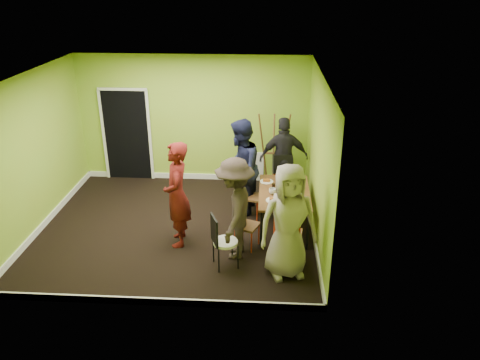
% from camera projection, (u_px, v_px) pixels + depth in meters
% --- Properties ---
extents(ground, '(5.00, 5.00, 0.00)m').
position_uv_depth(ground, '(178.00, 227.00, 8.70)').
color(ground, black).
rests_on(ground, ground).
extents(room_walls, '(5.04, 4.54, 2.82)m').
position_uv_depth(room_walls, '(174.00, 177.00, 8.34)').
color(room_walls, '#99B72F').
rests_on(room_walls, ground).
extents(dining_table, '(0.90, 1.50, 0.75)m').
position_uv_depth(dining_table, '(284.00, 194.00, 8.37)').
color(dining_table, black).
rests_on(dining_table, ground).
extents(chair_left_far, '(0.45, 0.45, 0.89)m').
position_uv_depth(chair_left_far, '(248.00, 192.00, 8.90)').
color(chair_left_far, red).
rests_on(chair_left_far, ground).
extents(chair_left_near, '(0.47, 0.47, 0.88)m').
position_uv_depth(chair_left_near, '(243.00, 220.00, 7.91)').
color(chair_left_near, red).
rests_on(chair_left_near, ground).
extents(chair_back_end, '(0.46, 0.52, 0.97)m').
position_uv_depth(chair_back_end, '(283.00, 169.00, 9.49)').
color(chair_back_end, red).
rests_on(chair_back_end, ground).
extents(chair_front_end, '(0.49, 0.50, 1.06)m').
position_uv_depth(chair_front_end, '(287.00, 232.00, 7.35)').
color(chair_front_end, red).
rests_on(chair_front_end, ground).
extents(chair_bentwood, '(0.46, 0.45, 0.90)m').
position_uv_depth(chair_bentwood, '(221.00, 239.00, 7.34)').
color(chair_bentwood, black).
rests_on(chair_bentwood, ground).
extents(easel, '(0.68, 0.64, 1.70)m').
position_uv_depth(easel, '(273.00, 152.00, 9.95)').
color(easel, brown).
rests_on(easel, ground).
extents(plate_near_left, '(0.25, 0.25, 0.01)m').
position_uv_depth(plate_near_left, '(267.00, 181.00, 8.74)').
color(plate_near_left, white).
rests_on(plate_near_left, dining_table).
extents(plate_near_right, '(0.25, 0.25, 0.01)m').
position_uv_depth(plate_near_right, '(273.00, 200.00, 8.02)').
color(plate_near_right, white).
rests_on(plate_near_right, dining_table).
extents(plate_far_back, '(0.22, 0.22, 0.01)m').
position_uv_depth(plate_far_back, '(287.00, 179.00, 8.85)').
color(plate_far_back, white).
rests_on(plate_far_back, dining_table).
extents(plate_far_front, '(0.25, 0.25, 0.01)m').
position_uv_depth(plate_far_front, '(289.00, 205.00, 7.84)').
color(plate_far_front, white).
rests_on(plate_far_front, dining_table).
extents(plate_wall_back, '(0.21, 0.21, 0.01)m').
position_uv_depth(plate_wall_back, '(299.00, 188.00, 8.46)').
color(plate_wall_back, white).
rests_on(plate_wall_back, dining_table).
extents(plate_wall_front, '(0.27, 0.27, 0.01)m').
position_uv_depth(plate_wall_front, '(298.00, 198.00, 8.11)').
color(plate_wall_front, white).
rests_on(plate_wall_front, dining_table).
extents(thermos, '(0.06, 0.06, 0.21)m').
position_uv_depth(thermos, '(286.00, 185.00, 8.35)').
color(thermos, white).
rests_on(thermos, dining_table).
extents(blue_bottle, '(0.07, 0.07, 0.21)m').
position_uv_depth(blue_bottle, '(301.00, 196.00, 7.93)').
color(blue_bottle, '#1A39C7').
rests_on(blue_bottle, dining_table).
extents(orange_bottle, '(0.03, 0.03, 0.08)m').
position_uv_depth(orange_bottle, '(280.00, 184.00, 8.54)').
color(orange_bottle, red).
rests_on(orange_bottle, dining_table).
extents(glass_mid, '(0.06, 0.06, 0.08)m').
position_uv_depth(glass_mid, '(273.00, 186.00, 8.47)').
color(glass_mid, black).
rests_on(glass_mid, dining_table).
extents(glass_back, '(0.07, 0.07, 0.08)m').
position_uv_depth(glass_back, '(288.00, 181.00, 8.67)').
color(glass_back, black).
rests_on(glass_back, dining_table).
extents(glass_front, '(0.07, 0.07, 0.10)m').
position_uv_depth(glass_front, '(293.00, 202.00, 7.86)').
color(glass_front, black).
rests_on(glass_front, dining_table).
extents(cup_a, '(0.13, 0.13, 0.10)m').
position_uv_depth(cup_a, '(273.00, 191.00, 8.24)').
color(cup_a, white).
rests_on(cup_a, dining_table).
extents(cup_b, '(0.10, 0.10, 0.09)m').
position_uv_depth(cup_b, '(292.00, 189.00, 8.34)').
color(cup_b, white).
rests_on(cup_b, dining_table).
extents(person_standing, '(0.54, 0.74, 1.84)m').
position_uv_depth(person_standing, '(177.00, 195.00, 7.84)').
color(person_standing, '#51100D').
rests_on(person_standing, ground).
extents(person_left_far, '(0.82, 1.00, 1.88)m').
position_uv_depth(person_left_far, '(241.00, 168.00, 8.85)').
color(person_left_far, '#151835').
rests_on(person_left_far, ground).
extents(person_left_near, '(0.72, 1.16, 1.72)m').
position_uv_depth(person_left_near, '(235.00, 209.00, 7.50)').
color(person_left_near, '#2F251F').
rests_on(person_left_near, ground).
extents(person_back_end, '(1.05, 0.56, 1.71)m').
position_uv_depth(person_back_end, '(284.00, 158.00, 9.57)').
color(person_back_end, black).
rests_on(person_back_end, ground).
extents(person_front_end, '(1.02, 0.80, 1.83)m').
position_uv_depth(person_front_end, '(288.00, 222.00, 7.00)').
color(person_front_end, gray).
rests_on(person_front_end, ground).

